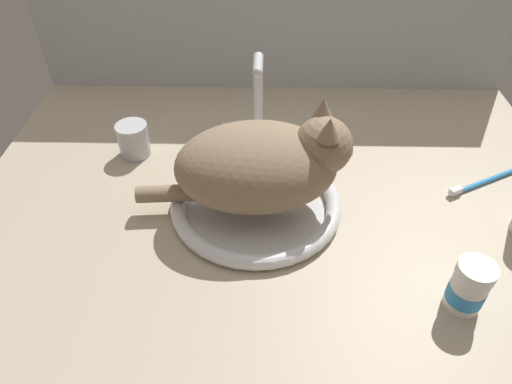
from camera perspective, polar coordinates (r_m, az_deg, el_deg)
name	(u,v)px	position (r cm, az deg, el deg)	size (l,w,h in cm)	color
countertop	(276,196)	(92.41, 2.51, -0.45)	(119.52, 83.83, 3.00)	#B7A88E
backsplash_wall	(276,15)	(119.39, 2.54, 21.12)	(119.52, 2.40, 43.75)	#B2B7BC
sink_basin	(256,203)	(86.64, 0.00, -1.36)	(32.16, 32.16, 2.83)	white
faucet	(258,113)	(99.36, 0.25, 9.86)	(18.71, 9.21, 21.45)	silver
cat	(267,164)	(80.77, 1.33, 3.52)	(38.97, 22.06, 18.63)	#8C755B
pill_bottle	(468,288)	(76.63, 24.92, -10.74)	(5.67, 5.67, 9.02)	white
metal_jar	(134,140)	(102.16, -14.99, 6.31)	(6.69, 6.69, 7.32)	#B2B5BA
toothbrush	(484,182)	(103.15, 26.45, 1.16)	(17.29, 9.62, 1.70)	#338CD1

